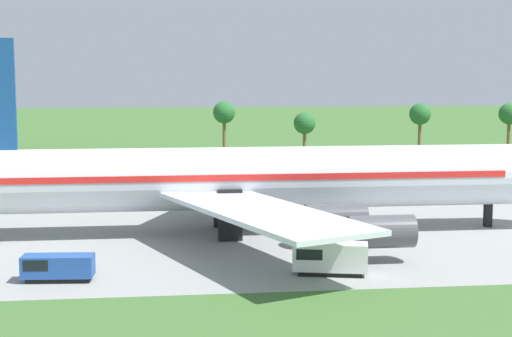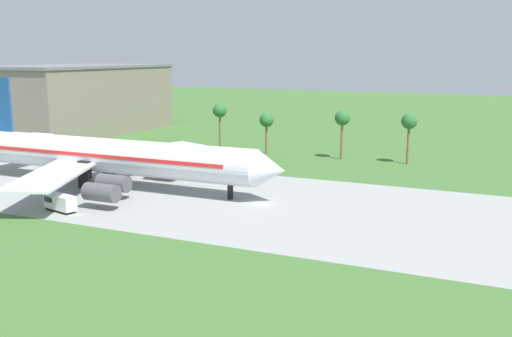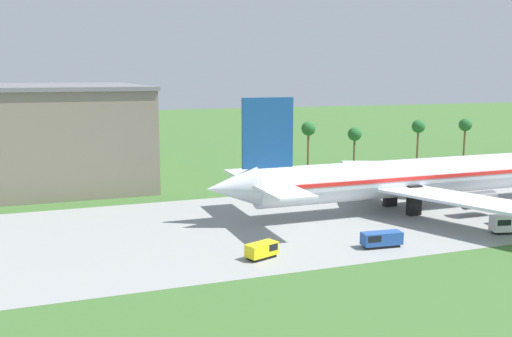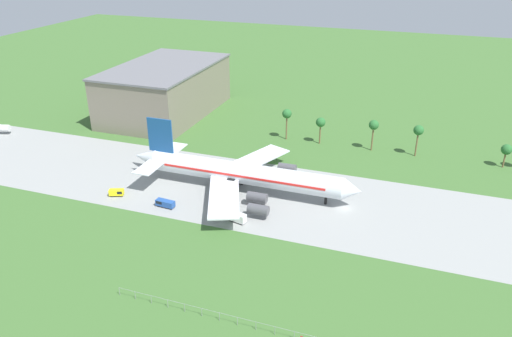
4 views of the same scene
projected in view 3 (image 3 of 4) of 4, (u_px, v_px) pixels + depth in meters
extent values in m
cylinder|color=silver|center=(417.00, 177.00, 100.89)|extent=(60.93, 6.55, 6.55)
cone|color=silver|center=(231.00, 188.00, 89.06)|extent=(8.19, 6.22, 6.22)
cube|color=red|center=(417.00, 174.00, 100.81)|extent=(51.79, 6.68, 0.66)
cube|color=navy|center=(268.00, 133.00, 89.75)|extent=(8.52, 0.50, 11.14)
cube|color=silver|center=(266.00, 182.00, 90.93)|extent=(5.90, 26.20, 0.30)
cube|color=silver|center=(462.00, 199.00, 88.38)|extent=(17.82, 27.74, 0.44)
cube|color=silver|center=(371.00, 172.00, 112.90)|extent=(17.82, 27.74, 0.44)
cylinder|color=#4C4C51|center=(479.00, 200.00, 96.43)|extent=(5.90, 2.95, 2.95)
cylinder|color=#4C4C51|center=(422.00, 183.00, 110.99)|extent=(5.90, 2.95, 2.95)
cylinder|color=#4C4C51|center=(413.00, 177.00, 117.96)|extent=(5.90, 2.95, 2.95)
cube|color=black|center=(414.00, 200.00, 97.05)|extent=(2.40, 1.20, 5.17)
cube|color=black|center=(390.00, 192.00, 103.72)|extent=(2.40, 1.20, 5.17)
cube|color=black|center=(381.00, 246.00, 79.44)|extent=(4.98, 2.18, 0.40)
cube|color=#234C99|center=(382.00, 238.00, 79.26)|extent=(5.85, 2.45, 1.76)
cube|color=black|center=(371.00, 237.00, 78.80)|extent=(2.16, 2.19, 0.90)
cube|color=black|center=(262.00, 257.00, 74.59)|extent=(4.06, 2.98, 0.40)
cube|color=yellow|center=(262.00, 249.00, 74.42)|extent=(4.73, 3.40, 1.67)
cube|color=black|center=(268.00, 246.00, 75.14)|extent=(2.13, 2.44, 0.90)
cube|color=black|center=(511.00, 232.00, 86.47)|extent=(5.54, 2.96, 0.40)
cube|color=white|center=(511.00, 223.00, 86.25)|extent=(6.49, 3.37, 2.33)
cube|color=black|center=(501.00, 221.00, 85.99)|extent=(2.58, 2.48, 0.90)
cube|color=slate|center=(59.00, 132.00, 133.42)|extent=(36.00, 60.00, 20.64)
cube|color=slate|center=(56.00, 86.00, 131.67)|extent=(36.72, 61.20, 0.80)
cylinder|color=brown|center=(418.00, 146.00, 154.24)|extent=(0.56, 0.56, 9.33)
sphere|color=#28662D|center=(418.00, 126.00, 153.37)|extent=(3.60, 3.60, 3.60)
cylinder|color=brown|center=(308.00, 150.00, 143.08)|extent=(0.56, 0.56, 9.82)
sphere|color=#28662D|center=(308.00, 128.00, 142.18)|extent=(3.60, 3.60, 3.60)
cylinder|color=brown|center=(464.00, 143.00, 159.53)|extent=(0.56, 0.56, 9.28)
sphere|color=#28662D|center=(465.00, 125.00, 158.67)|extent=(3.60, 3.60, 3.60)
cylinder|color=brown|center=(354.00, 151.00, 147.72)|extent=(0.56, 0.56, 7.97)
sphere|color=#28662D|center=(355.00, 134.00, 146.97)|extent=(3.60, 3.60, 3.60)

